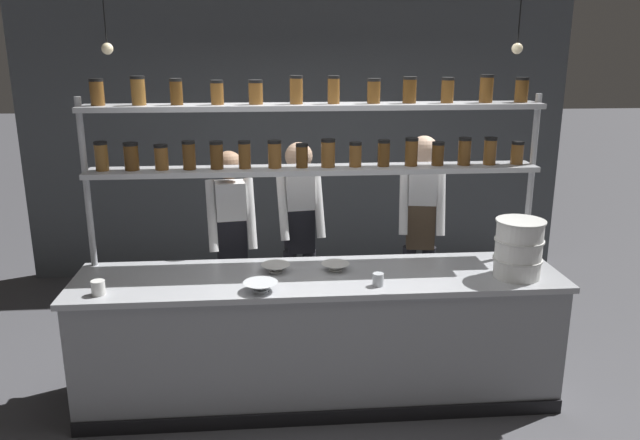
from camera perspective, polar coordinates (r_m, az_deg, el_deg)
ground_plane at (r=4.66m, az=-0.07°, el=-15.67°), size 40.00×40.00×0.00m
back_wall at (r=6.67m, az=-1.98°, el=8.38°), size 5.71×0.12×3.16m
prep_counter at (r=4.44m, az=-0.07°, el=-10.61°), size 3.31×0.76×0.92m
spice_shelf_unit at (r=4.36m, az=-0.54°, el=7.11°), size 3.20×0.28×2.23m
chef_left at (r=4.84m, az=-8.06°, el=-2.05°), size 0.39×0.31×1.67m
chef_center at (r=5.01m, az=-1.88°, el=-1.04°), size 0.39×0.32×1.70m
chef_right at (r=5.09m, az=9.18°, el=-0.57°), size 0.40×0.33×1.75m
container_stack at (r=4.37m, az=17.70°, el=-2.50°), size 0.33×0.33×0.40m
prep_bowl_near_left at (r=3.99m, az=-5.45°, el=-6.10°), size 0.22×0.22×0.06m
prep_bowl_center_front at (r=4.31m, az=-4.06°, el=-4.42°), size 0.20×0.20×0.06m
prep_bowl_center_back at (r=4.33m, az=1.42°, el=-4.32°), size 0.20×0.20×0.05m
serving_cup_front at (r=4.07m, az=5.34°, el=-5.44°), size 0.07×0.07×0.09m
serving_cup_by_board at (r=4.15m, az=-19.62°, el=-5.85°), size 0.09×0.09×0.09m
pendant_light_row at (r=3.98m, az=-0.21°, el=15.98°), size 2.61×0.07×0.73m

